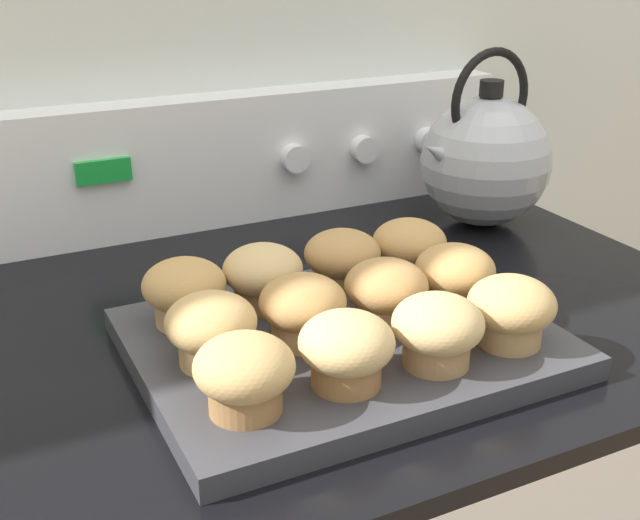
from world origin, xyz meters
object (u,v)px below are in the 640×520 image
Objects in this scene: muffin_r0_c0 at (244,373)px; tea_kettle at (485,159)px; muffin_r2_c0 at (184,291)px; muffin_r0_c2 at (436,330)px; muffin_pan at (343,343)px; muffin_r1_c3 at (455,275)px; muffin_r2_c2 at (340,260)px; muffin_r0_c3 at (511,310)px; muffin_r2_c3 at (409,247)px; muffin_r0_c1 at (346,349)px; muffin_r1_c2 at (382,292)px; muffin_r1_c0 at (211,328)px; muffin_r2_c1 at (263,275)px; muffin_r1_c1 at (303,308)px.

tea_kettle is (0.45, 0.31, 0.03)m from muffin_r0_c0.
muffin_r0_c0 is 1.00× the size of muffin_r2_c0.
muffin_r0_c2 is at bearing -1.78° from muffin_r0_c0.
muffin_r1_c3 is at bearing 0.58° from muffin_pan.
muffin_r0_c0 is 0.23m from muffin_r2_c2.
muffin_pan is 0.10m from muffin_r0_c2.
muffin_r0_c3 and muffin_r2_c3 have the same top height.
tea_kettle is (0.37, 0.31, 0.03)m from muffin_r0_c1.
tea_kettle reaches higher than muffin_r1_c2.
muffin_r0_c2 is at bearing -115.37° from muffin_r2_c3.
muffin_r2_c0 is at bearing 88.16° from muffin_r1_c0.
tea_kettle reaches higher than muffin_pan.
muffin_r2_c1 and muffin_r2_c3 have the same top height.
muffin_r1_c3 is 1.00× the size of muffin_r2_c2.
muffin_r0_c1 is at bearing -135.00° from muffin_r1_c2.
muffin_r2_c1 is at bearing -158.44° from tea_kettle.
muffin_r0_c1 is 0.16m from muffin_r0_c3.
muffin_r1_c0 is (-0.09, 0.08, 0.00)m from muffin_r0_c1.
muffin_r0_c0 is at bearing -161.89° from muffin_r1_c3.
muffin_r1_c0 is 1.00× the size of muffin_r1_c1.
tea_kettle is at bearing 40.25° from muffin_r0_c1.
muffin_r0_c1 and muffin_r2_c3 have the same top height.
muffin_r1_c2 is (-0.08, 0.08, 0.00)m from muffin_r0_c3.
muffin_pan is at bearing -115.57° from muffin_r2_c2.
tea_kettle reaches higher than muffin_r2_c2.
muffin_r0_c0 is 1.00× the size of muffin_r1_c2.
muffin_r1_c2 is 0.09m from muffin_r2_c2.
tea_kettle reaches higher than muffin_r1_c3.
muffin_pan is 4.78× the size of muffin_r0_c3.
muffin_r2_c1 is at bearing 179.46° from muffin_r2_c3.
tea_kettle reaches higher than muffin_r0_c1.
muffin_r1_c2 and muffin_r2_c3 have the same top height.
muffin_r1_c3 is 0.26m from muffin_r2_c0.
muffin_r2_c3 reaches higher than muffin_pan.
tea_kettle is at bearing 21.56° from muffin_r2_c1.
muffin_r1_c0 is at bearing 179.74° from muffin_pan.
tea_kettle is at bearing 35.10° from muffin_pan.
tea_kettle is (0.33, 0.23, 0.08)m from muffin_pan.
muffin_r2_c0 is (-0.16, 0.08, 0.00)m from muffin_r1_c2.
muffin_r2_c3 is at bearing 45.63° from muffin_r1_c2.
muffin_r1_c1 is 0.43m from tea_kettle.
tea_kettle is (0.45, 0.15, 0.03)m from muffin_r2_c0.
muffin_r0_c2 is 1.00× the size of muffin_r2_c3.
tea_kettle reaches higher than muffin_r0_c0.
tea_kettle is at bearing 38.80° from muffin_r1_c2.
muffin_r1_c3 is at bearing -89.65° from muffin_r2_c3.
muffin_r2_c3 is (0.08, 0.08, 0.00)m from muffin_r1_c2.
muffin_r1_c0 is at bearing -179.75° from muffin_r1_c1.
muffin_r2_c0 is (-0.08, 0.08, 0.00)m from muffin_r1_c1.
muffin_r0_c1 is 1.00× the size of muffin_r1_c0.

